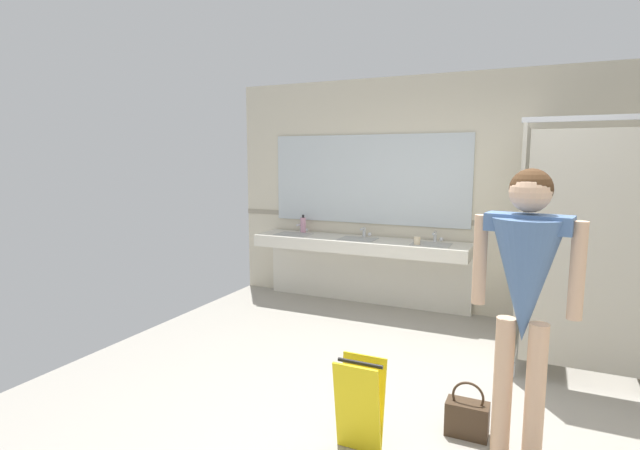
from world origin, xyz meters
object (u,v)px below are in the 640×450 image
Objects in this scene: person_standing at (525,278)px; wet_floor_sign at (360,404)px; handbag at (467,417)px; paper_cup at (417,241)px; soap_dispenser at (303,225)px.

person_standing reaches higher than wet_floor_sign.
paper_cup is at bearing 111.90° from handbag.
handbag is at bearing -45.20° from soap_dispenser.
person_standing is 3.68m from soap_dispenser.
soap_dispenser is 2.55× the size of paper_cup.
paper_cup is 2.65m from wet_floor_sign.
handbag is 2.41m from paper_cup.
soap_dispenser is 0.39× the size of wet_floor_sign.
wet_floor_sign is at bearing -83.70° from paper_cup.
soap_dispenser is (-2.68, 2.51, -0.16)m from person_standing.
paper_cup is at bearing 96.30° from wet_floor_sign.
paper_cup is 0.15× the size of wet_floor_sign.
paper_cup is at bearing 117.22° from person_standing.
soap_dispenser is (-2.39, 2.40, 0.81)m from handbag.
soap_dispenser reaches higher than handbag.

